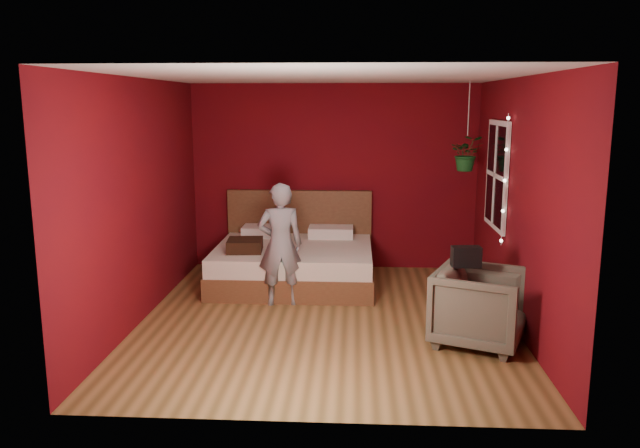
{
  "coord_description": "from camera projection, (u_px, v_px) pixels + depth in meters",
  "views": [
    {
      "loc": [
        0.31,
        -6.51,
        2.34
      ],
      "look_at": [
        -0.09,
        0.4,
        0.99
      ],
      "focal_mm": 35.0,
      "sensor_mm": 36.0,
      "label": 1
    }
  ],
  "objects": [
    {
      "name": "bed",
      "position": [
        295.0,
        260.0,
        8.22
      ],
      "size": [
        2.04,
        1.73,
        1.12
      ],
      "color": "brown",
      "rests_on": "ground"
    },
    {
      "name": "floor",
      "position": [
        326.0,
        319.0,
        6.85
      ],
      "size": [
        4.5,
        4.5,
        0.0
      ],
      "primitive_type": "plane",
      "color": "olive",
      "rests_on": "ground"
    },
    {
      "name": "room_walls",
      "position": [
        326.0,
        167.0,
        6.52
      ],
      "size": [
        4.04,
        4.54,
        2.62
      ],
      "color": "#630A0E",
      "rests_on": "ground"
    },
    {
      "name": "armchair",
      "position": [
        480.0,
        307.0,
        6.07
      ],
      "size": [
        1.09,
        1.07,
        0.76
      ],
      "primitive_type": "imported",
      "rotation": [
        0.0,
        0.0,
        1.18
      ],
      "color": "#595746",
      "rests_on": "ground"
    },
    {
      "name": "hanging_plant",
      "position": [
        467.0,
        153.0,
        7.82
      ],
      "size": [
        0.43,
        0.38,
        1.11
      ],
      "color": "silver",
      "rests_on": "room_walls"
    },
    {
      "name": "window",
      "position": [
        496.0,
        175.0,
        7.33
      ],
      "size": [
        0.05,
        0.97,
        1.27
      ],
      "color": "white",
      "rests_on": "room_walls"
    },
    {
      "name": "throw_pillow",
      "position": [
        245.0,
        245.0,
        7.78
      ],
      "size": [
        0.46,
        0.46,
        0.15
      ],
      "primitive_type": "cube",
      "rotation": [
        0.0,
        0.0,
        0.09
      ],
      "color": "#321C10",
      "rests_on": "bed"
    },
    {
      "name": "fairy_lights",
      "position": [
        505.0,
        181.0,
        6.81
      ],
      "size": [
        0.04,
        0.04,
        1.45
      ],
      "color": "silver",
      "rests_on": "room_walls"
    },
    {
      "name": "person",
      "position": [
        280.0,
        244.0,
        7.23
      ],
      "size": [
        0.58,
        0.44,
        1.44
      ],
      "primitive_type": "imported",
      "rotation": [
        0.0,
        0.0,
        3.33
      ],
      "color": "gray",
      "rests_on": "ground"
    },
    {
      "name": "handbag",
      "position": [
        466.0,
        257.0,
        6.07
      ],
      "size": [
        0.29,
        0.16,
        0.2
      ],
      "primitive_type": "cube",
      "rotation": [
        0.0,
        0.0,
        0.08
      ],
      "color": "black",
      "rests_on": "armchair"
    }
  ]
}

